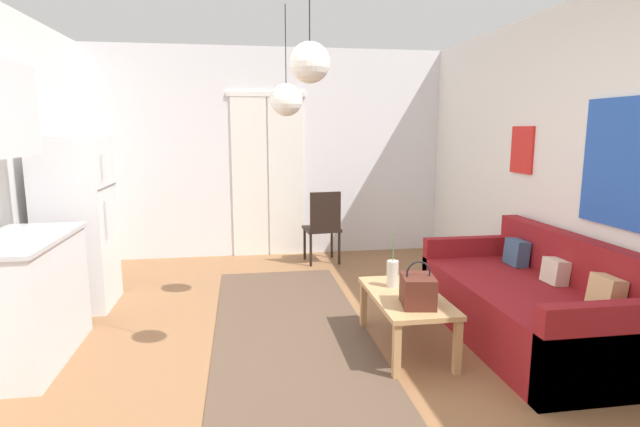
{
  "coord_description": "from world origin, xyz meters",
  "views": [
    {
      "loc": [
        -0.37,
        -3.01,
        1.64
      ],
      "look_at": [
        0.35,
        1.55,
        0.86
      ],
      "focal_mm": 27.77,
      "sensor_mm": 36.0,
      "label": 1
    }
  ],
  "objects": [
    {
      "name": "kitchen_counter",
      "position": [
        -1.95,
        0.62,
        0.81
      ],
      "size": [
        0.59,
        1.11,
        2.1
      ],
      "color": "silver",
      "rests_on": "ground_plane"
    },
    {
      "name": "area_rug",
      "position": [
        -0.0,
        0.71,
        0.01
      ],
      "size": [
        1.24,
        3.69,
        0.01
      ],
      "primitive_type": "cube",
      "color": "brown",
      "rests_on": "ground_plane"
    },
    {
      "name": "coffee_table",
      "position": [
        0.83,
        0.4,
        0.37
      ],
      "size": [
        0.51,
        0.99,
        0.42
      ],
      "color": "tan",
      "rests_on": "ground_plane"
    },
    {
      "name": "bamboo_vase",
      "position": [
        0.78,
        0.6,
        0.53
      ],
      "size": [
        0.09,
        0.09,
        0.43
      ],
      "color": "beige",
      "rests_on": "coffee_table"
    },
    {
      "name": "wall_back",
      "position": [
        -0.0,
        3.49,
        1.33
      ],
      "size": [
        4.74,
        0.13,
        2.67
      ],
      "color": "silver",
      "rests_on": "ground_plane"
    },
    {
      "name": "wall_right",
      "position": [
        2.32,
        0.0,
        1.34
      ],
      "size": [
        0.12,
        7.09,
        2.67
      ],
      "color": "white",
      "rests_on": "ground_plane"
    },
    {
      "name": "couch",
      "position": [
        1.86,
        0.38,
        0.28
      ],
      "size": [
        0.94,
        1.93,
        0.83
      ],
      "color": "maroon",
      "rests_on": "ground_plane"
    },
    {
      "name": "refrigerator",
      "position": [
        -1.88,
        1.76,
        0.8
      ],
      "size": [
        0.6,
        0.64,
        1.59
      ],
      "color": "white",
      "rests_on": "ground_plane"
    },
    {
      "name": "ground_plane",
      "position": [
        0.0,
        0.0,
        -0.05
      ],
      "size": [
        5.14,
        7.49,
        0.1
      ],
      "primitive_type": "cube",
      "color": "#8E603D"
    },
    {
      "name": "pendant_lamp_near",
      "position": [
        0.05,
        0.01,
        2.04
      ],
      "size": [
        0.24,
        0.24,
        0.76
      ],
      "color": "black"
    },
    {
      "name": "accent_chair",
      "position": [
        0.6,
        2.89,
        0.49
      ],
      "size": [
        0.46,
        0.44,
        0.91
      ],
      "rotation": [
        0.0,
        0.0,
        3.24
      ],
      "color": "black",
      "rests_on": "ground_plane"
    },
    {
      "name": "pendant_lamp_far",
      "position": [
        0.02,
        1.31,
        1.89
      ],
      "size": [
        0.28,
        0.28,
        0.92
      ],
      "color": "black"
    },
    {
      "name": "handbag",
      "position": [
        0.83,
        0.17,
        0.53
      ],
      "size": [
        0.26,
        0.31,
        0.32
      ],
      "color": "#512319",
      "rests_on": "coffee_table"
    }
  ]
}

